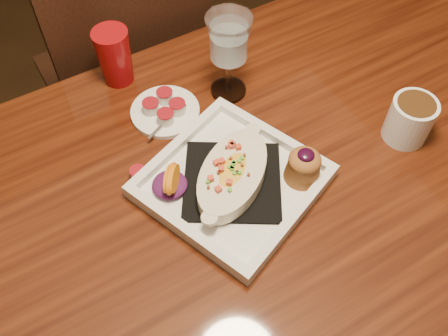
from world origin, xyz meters
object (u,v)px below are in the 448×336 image
chair_far (130,79)px  coffee_mug (411,117)px  table (248,216)px  saucer (165,110)px  red_tumbler (115,57)px  plate (239,177)px  goblet (229,43)px

chair_far → coffee_mug: bearing=116.6°
table → chair_far: 0.65m
chair_far → saucer: bearing=82.4°
coffee_mug → table: bearing=150.6°
table → red_tumbler: bearing=102.9°
chair_far → plate: size_ratio=2.54×
table → coffee_mug: 0.37m
chair_far → plate: chair_far is taller
plate → goblet: 0.27m
plate → red_tumbler: (-0.08, 0.37, 0.04)m
coffee_mug → chair_far: bearing=94.5°
plate → coffee_mug: size_ratio=3.08×
chair_far → saucer: (-0.05, -0.38, 0.25)m
plate → goblet: size_ratio=1.93×
table → red_tumbler: (-0.09, 0.39, 0.16)m
coffee_mug → saucer: coffee_mug is taller
plate → coffee_mug: bearing=-31.4°
table → coffee_mug: size_ratio=12.61×
red_tumbler → saucer: bearing=-74.9°
saucer → red_tumbler: red_tumbler is taller
saucer → plate: bearing=-80.4°
saucer → red_tumbler: size_ratio=1.14×
table → saucer: size_ratio=10.54×
plate → coffee_mug: (0.35, -0.06, 0.02)m
chair_far → goblet: 0.55m
goblet → saucer: goblet is taller
table → coffee_mug: bearing=-7.3°
chair_far → red_tumbler: chair_far is taller
goblet → plate: bearing=-116.2°
saucer → coffee_mug: bearing=-36.8°
coffee_mug → goblet: size_ratio=0.63×
chair_far → plate: (-0.01, -0.61, 0.27)m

